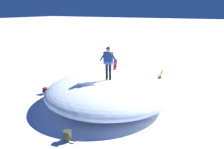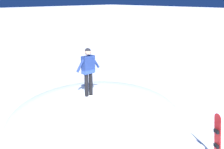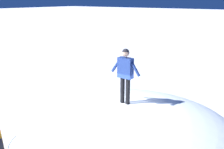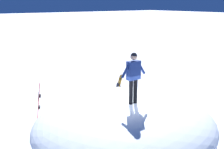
# 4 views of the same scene
# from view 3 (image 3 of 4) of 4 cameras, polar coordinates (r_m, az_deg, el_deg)

# --- Properties ---
(snow_mound) EXTENTS (8.98, 9.21, 1.52)m
(snow_mound) POSITION_cam_3_polar(r_m,az_deg,el_deg) (8.27, 2.55, -12.01)
(snow_mound) COLOR white
(snow_mound) RESTS_ON ground
(snowboarder_standing) EXTENTS (0.23, 1.05, 1.76)m
(snowboarder_standing) POSITION_cam_3_polar(r_m,az_deg,el_deg) (7.83, 3.02, 0.77)
(snowboarder_standing) COLOR black
(snowboarder_standing) RESTS_ON snow_mound
(backpack_near) EXTENTS (0.31, 0.55, 0.48)m
(backpack_near) POSITION_cam_3_polar(r_m,az_deg,el_deg) (11.59, 12.35, -6.49)
(backpack_near) COLOR #383D23
(backpack_near) RESTS_ON ground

